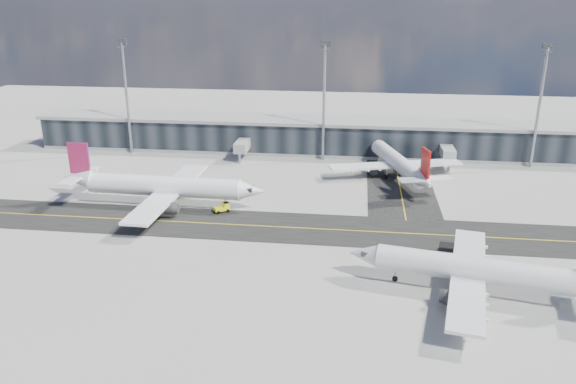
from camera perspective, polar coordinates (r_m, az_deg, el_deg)
name	(u,v)px	position (r m, az deg, el deg)	size (l,w,h in m)	color
ground	(303,237)	(96.38, 1.58, -4.63)	(300.00, 300.00, 0.00)	gray
taxiway_lanes	(330,215)	(105.98, 4.27, -2.36)	(180.00, 63.00, 0.03)	black
terminal_concourse	(325,137)	(147.01, 3.78, 5.60)	(152.00, 19.80, 8.80)	black
floodlight_masts	(324,97)	(137.85, 3.68, 9.56)	(102.50, 0.70, 28.90)	gray
airliner_af	(161,186)	(111.99, -12.75, 0.58)	(40.59, 34.56, 12.04)	white
airliner_redtail	(398,163)	(128.25, 11.13, 2.91)	(30.45, 35.34, 10.66)	white
airliner_near	(480,271)	(82.06, 18.91, -7.57)	(36.14, 30.99, 10.74)	silver
baggage_tug	(223,207)	(107.61, -6.61, -1.57)	(3.19, 2.78, 1.83)	#FDFD0D
service_van	(402,167)	(134.91, 11.47, 2.49)	(2.46, 5.33, 1.48)	white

